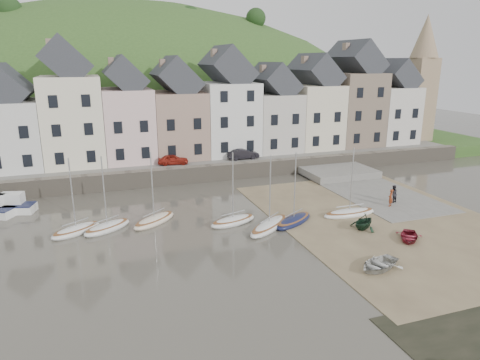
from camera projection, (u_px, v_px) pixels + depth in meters
name	position (u px, v px, depth m)	size (l,w,h in m)	color
ground	(265.00, 237.00, 33.38)	(160.00, 160.00, 0.00)	#403C33
quay_land	(181.00, 149.00, 62.27)	(90.00, 30.00, 1.50)	#325220
quay_street	(200.00, 161.00, 51.60)	(70.00, 7.00, 0.10)	slate
seawall	(208.00, 173.00, 48.59)	(70.00, 1.20, 1.80)	slate
beach	(384.00, 220.00, 36.85)	(18.00, 26.00, 0.06)	brown
slipway	(368.00, 189.00, 45.38)	(8.00, 18.00, 0.12)	slate
hillside	(134.00, 212.00, 91.22)	(134.40, 84.00, 84.00)	#325220
townhouse_terrace	(206.00, 109.00, 53.78)	(61.05, 8.00, 13.93)	silver
church_spire	(422.00, 75.00, 63.14)	(4.00, 4.00, 18.00)	#997F60
sailboat_0	(76.00, 230.00, 34.03)	(4.36, 3.57, 6.32)	silver
sailboat_1	(107.00, 227.00, 34.63)	(4.37, 3.59, 6.32)	silver
sailboat_2	(154.00, 220.00, 36.13)	(4.51, 4.05, 6.32)	beige
sailboat_3	(233.00, 221.00, 35.99)	(4.53, 2.64, 6.32)	silver
sailboat_4	(269.00, 226.00, 34.97)	(5.30, 4.67, 6.32)	silver
sailboat_5	(294.00, 220.00, 36.05)	(4.79, 3.77, 6.32)	#13193C
sailboat_6	(349.00, 213.00, 37.82)	(5.09, 1.58, 6.32)	silver
motorboat_2	(5.00, 206.00, 38.60)	(5.78, 3.09, 1.70)	silver
rowboat_white	(378.00, 264.00, 28.08)	(2.32, 3.25, 0.67)	beige
rowboat_green	(364.00, 221.00, 34.63)	(2.13, 2.47, 1.30)	black
rowboat_red	(409.00, 237.00, 32.58)	(1.95, 2.74, 0.57)	maroon
person_red	(391.00, 198.00, 39.80)	(0.60, 0.39, 1.64)	maroon
person_dark	(393.00, 194.00, 40.83)	(0.83, 0.65, 1.71)	black
car_left	(173.00, 160.00, 49.42)	(1.39, 3.45, 1.18)	maroon
car_right	(243.00, 154.00, 52.12)	(1.32, 3.80, 1.25)	black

